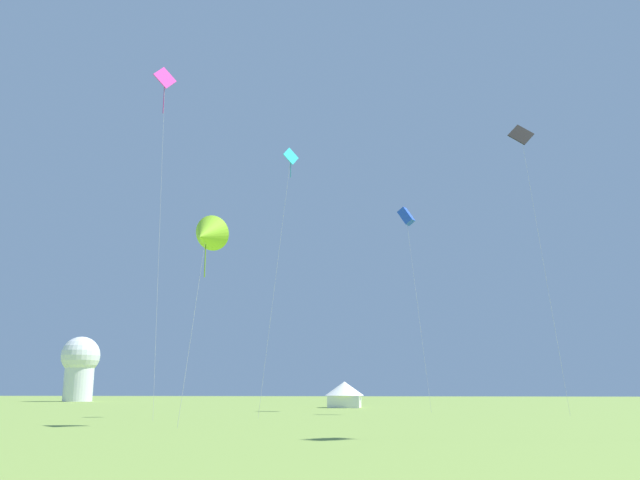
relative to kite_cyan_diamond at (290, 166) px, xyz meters
name	(u,v)px	position (x,y,z in m)	size (l,w,h in m)	color
kite_cyan_diamond	(290,166)	(0.00, 0.00, 0.00)	(2.38, 2.04, 20.29)	#1EB7CC
kite_lime_delta	(206,235)	(-2.54, -12.20, -8.22)	(2.36, 2.59, 11.77)	#99DB2D
kite_magenta_diamond	(165,86)	(-8.82, -3.97, 5.30)	(2.00, 2.90, 25.70)	#E02DA3
kite_blue_box	(406,217)	(8.79, 14.20, -0.62)	(2.55, 2.67, 19.04)	blue
kite_black_diamond	(522,138)	(18.76, 7.36, 4.17)	(2.96, 2.23, 24.34)	black
festival_tent_center	(344,393)	(1.45, 27.06, -17.16)	(4.33, 4.33, 2.82)	white
observatory_dome	(80,365)	(-46.74, 59.75, -12.71)	(6.40, 6.40, 10.80)	white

